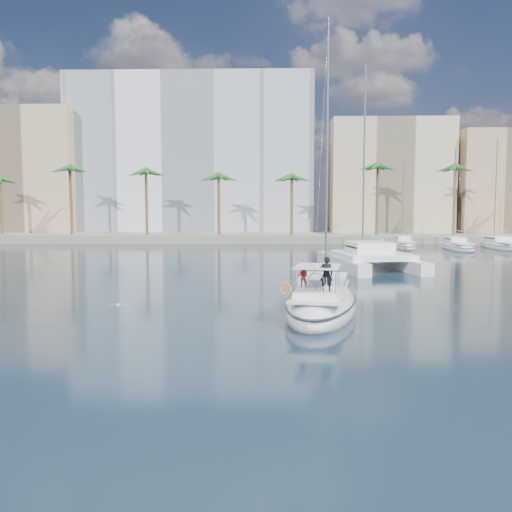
{
  "coord_description": "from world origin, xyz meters",
  "views": [
    {
      "loc": [
        2.21,
        -30.45,
        6.18
      ],
      "look_at": [
        1.27,
        1.5,
        3.17
      ],
      "focal_mm": 40.0,
      "sensor_mm": 36.0,
      "label": 1
    }
  ],
  "objects": [
    {
      "name": "catamaran",
      "position": [
        11.32,
        22.87,
        1.18
      ],
      "size": [
        8.85,
        14.22,
        19.19
      ],
      "rotation": [
        0.0,
        0.0,
        0.18
      ],
      "color": "silver",
      "rests_on": "ground"
    },
    {
      "name": "quay",
      "position": [
        0.0,
        61.0,
        0.6
      ],
      "size": [
        120.0,
        14.0,
        1.2
      ],
      "primitive_type": "cube",
      "color": "gray",
      "rests_on": "ground"
    },
    {
      "name": "palm_right",
      "position": [
        34.0,
        57.0,
        10.28
      ],
      "size": [
        3.6,
        3.6,
        12.3
      ],
      "color": "brown",
      "rests_on": "ground"
    },
    {
      "name": "palm_left",
      "position": [
        -34.0,
        57.0,
        10.28
      ],
      "size": [
        3.6,
        3.6,
        12.3
      ],
      "color": "brown",
      "rests_on": "ground"
    },
    {
      "name": "building_tan_left",
      "position": [
        -42.0,
        69.0,
        11.0
      ],
      "size": [
        22.0,
        14.0,
        22.0
      ],
      "primitive_type": "cube",
      "color": "tan",
      "rests_on": "ground"
    },
    {
      "name": "seagull",
      "position": [
        -6.16,
        -0.16,
        0.62
      ],
      "size": [
        1.04,
        0.45,
        0.19
      ],
      "color": "silver",
      "rests_on": "ground"
    },
    {
      "name": "ground",
      "position": [
        0.0,
        0.0,
        0.0
      ],
      "size": [
        160.0,
        160.0,
        0.0
      ],
      "primitive_type": "plane",
      "color": "black",
      "rests_on": "ground"
    },
    {
      "name": "moored_yacht_a",
      "position": [
        20.0,
        47.0,
        0.0
      ],
      "size": [
        3.37,
        9.52,
        11.9
      ],
      "primitive_type": null,
      "rotation": [
        0.0,
        0.0,
        -0.07
      ],
      "color": "silver",
      "rests_on": "ground"
    },
    {
      "name": "building_beige",
      "position": [
        22.0,
        70.0,
        10.0
      ],
      "size": [
        20.0,
        14.0,
        20.0
      ],
      "primitive_type": "cube",
      "color": "#C7B78F",
      "rests_on": "ground"
    },
    {
      "name": "moored_yacht_b",
      "position": [
        26.5,
        45.0,
        0.0
      ],
      "size": [
        3.32,
        10.83,
        13.72
      ],
      "primitive_type": null,
      "rotation": [
        0.0,
        0.0,
        -0.02
      ],
      "color": "silver",
      "rests_on": "ground"
    },
    {
      "name": "palm_centre",
      "position": [
        0.0,
        57.0,
        10.28
      ],
      "size": [
        3.6,
        3.6,
        12.3
      ],
      "color": "brown",
      "rests_on": "ground"
    },
    {
      "name": "main_sloop",
      "position": [
        4.98,
        1.31,
        0.54
      ],
      "size": [
        5.8,
        12.42,
        17.73
      ],
      "rotation": [
        0.0,
        0.0,
        -0.17
      ],
      "color": "silver",
      "rests_on": "ground"
    },
    {
      "name": "building_tan_right",
      "position": [
        42.0,
        68.0,
        9.0
      ],
      "size": [
        18.0,
        12.0,
        18.0
      ],
      "primitive_type": "cube",
      "color": "tan",
      "rests_on": "ground"
    },
    {
      "name": "moored_yacht_c",
      "position": [
        33.0,
        47.0,
        0.0
      ],
      "size": [
        3.98,
        12.33,
        15.54
      ],
      "primitive_type": null,
      "rotation": [
        0.0,
        0.0,
        0.03
      ],
      "color": "silver",
      "rests_on": "ground"
    },
    {
      "name": "building_modern",
      "position": [
        -12.0,
        73.0,
        14.0
      ],
      "size": [
        42.0,
        16.0,
        28.0
      ],
      "primitive_type": "cube",
      "color": "white",
      "rests_on": "ground"
    }
  ]
}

